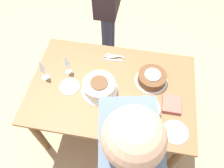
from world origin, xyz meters
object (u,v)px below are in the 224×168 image
Objects in this scene: cake_center_white at (99,87)px; wine_glass_near at (41,66)px; cake_front_chocolate at (152,78)px; wine_glass_far at (66,61)px; cake_back_decorated at (146,110)px.

wine_glass_near reaches higher than cake_center_white.
cake_front_chocolate is 0.74m from wine_glass_far.
wine_glass_far is (0.71, -0.28, 0.10)m from cake_back_decorated.
cake_back_decorated is (0.02, 0.32, 0.00)m from cake_front_chocolate.
cake_front_chocolate is 0.93m from wine_glass_near.
cake_center_white is 0.36m from wine_glass_far.
wine_glass_far is at bearing -21.77° from cake_back_decorated.
cake_back_decorated is at bearing 167.98° from wine_glass_near.
cake_back_decorated is 1.04× the size of wine_glass_near.
wine_glass_far reaches higher than cake_back_decorated.
wine_glass_far reaches higher than cake_center_white.
cake_front_chocolate is at bearing -177.57° from wine_glass_far.
cake_front_chocolate is at bearing -94.30° from cake_back_decorated.
wine_glass_far reaches higher than cake_front_chocolate.
wine_glass_near is at bearing -5.24° from cake_center_white.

